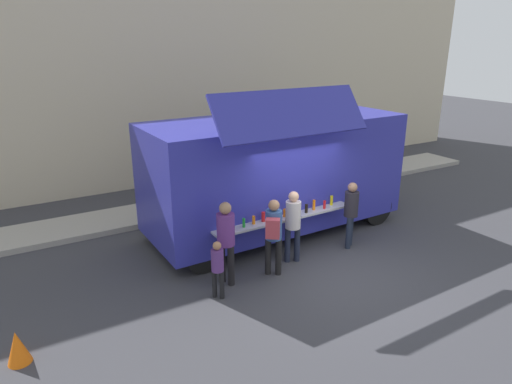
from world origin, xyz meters
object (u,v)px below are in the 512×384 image
child_near_queue (218,265)px  customer_rear_waiting (226,236)px  food_truck_main (276,171)px  customer_mid_with_backpack (273,230)px  customer_front_ordering (293,220)px  trash_bin (331,171)px  traffic_cone_orange (18,347)px  customer_extra_browsing (351,209)px

child_near_queue → customer_rear_waiting: bearing=6.7°
food_truck_main → child_near_queue: 3.66m
customer_mid_with_backpack → customer_rear_waiting: size_ratio=0.95×
food_truck_main → customer_rear_waiting: bearing=-143.3°
customer_front_ordering → child_near_queue: bearing=125.0°
trash_bin → customer_mid_with_backpack: size_ratio=0.58×
food_truck_main → traffic_cone_orange: 6.81m
customer_mid_with_backpack → customer_extra_browsing: 2.36m
trash_bin → customer_rear_waiting: (-6.12, -4.16, 0.57)m
customer_mid_with_backpack → customer_rear_waiting: 1.02m
customer_front_ordering → customer_extra_browsing: 1.63m
customer_front_ordering → customer_rear_waiting: bearing=115.0°
traffic_cone_orange → customer_mid_with_backpack: bearing=4.1°
food_truck_main → child_near_queue: size_ratio=5.55×
trash_bin → customer_front_ordering: customer_front_ordering is taller
customer_rear_waiting → child_near_queue: 0.67m
traffic_cone_orange → customer_rear_waiting: customer_rear_waiting is taller
trash_bin → customer_front_ordering: bearing=-137.5°
food_truck_main → trash_bin: 4.57m
food_truck_main → child_near_queue: bearing=-142.0°
trash_bin → customer_mid_with_backpack: 6.74m
customer_extra_browsing → child_near_queue: customer_extra_browsing is taller
traffic_cone_orange → trash_bin: 11.06m
customer_front_ordering → customer_extra_browsing: customer_front_ordering is taller
trash_bin → child_near_queue: (-6.51, -4.57, 0.22)m
customer_front_ordering → trash_bin: bearing=-26.8°
customer_mid_with_backpack → food_truck_main: bearing=3.0°
customer_rear_waiting → trash_bin: bearing=9.2°
food_truck_main → customer_extra_browsing: 2.13m
trash_bin → child_near_queue: bearing=-144.9°
trash_bin → customer_extra_browsing: (-2.77, -4.09, 0.49)m
customer_front_ordering → customer_extra_browsing: bearing=-71.4°
food_truck_main → customer_rear_waiting: food_truck_main is taller
traffic_cone_orange → customer_rear_waiting: 4.00m
customer_mid_with_backpack → child_near_queue: size_ratio=1.42×
customer_mid_with_backpack → customer_front_ordering: bearing=-29.3°
trash_bin → customer_front_ordering: (-4.41, -4.03, 0.51)m
food_truck_main → trash_bin: (3.77, 2.32, -1.13)m
trash_bin → customer_mid_with_backpack: bearing=-139.6°
traffic_cone_orange → customer_front_ordering: 5.69m
customer_rear_waiting → child_near_queue: bearing=-158.7°
trash_bin → child_near_queue: child_near_queue is taller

